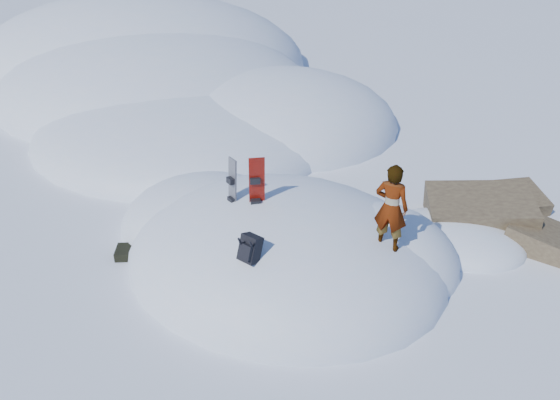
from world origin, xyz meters
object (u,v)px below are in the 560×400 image
at_px(snowboard_red, 257,193).
at_px(snowboard_dark, 232,192).
at_px(person, 391,208).
at_px(backpack, 250,249).

bearing_deg(snowboard_red, snowboard_dark, 150.73).
distance_m(snowboard_red, person, 2.75).
xyz_separation_m(snowboard_dark, backpack, (1.19, -1.49, -0.17)).
bearing_deg(person, snowboard_red, 4.02).
relative_size(backpack, person, 0.34).
relative_size(snowboard_red, person, 0.98).
bearing_deg(backpack, snowboard_dark, 142.16).
bearing_deg(snowboard_red, person, -30.82).
relative_size(snowboard_dark, backpack, 2.59).
bearing_deg(backpack, person, 51.33).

